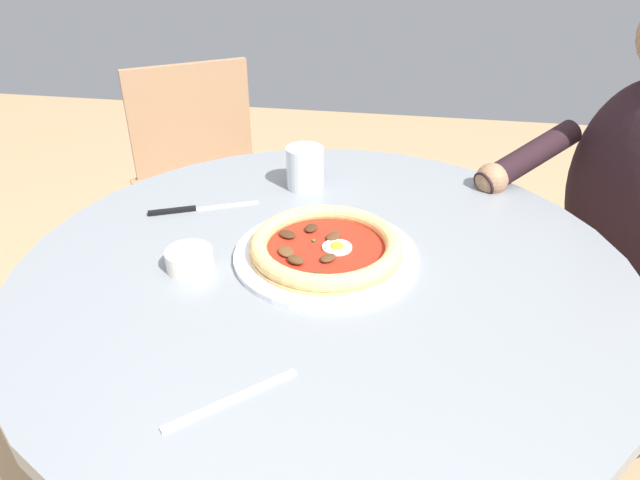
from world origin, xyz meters
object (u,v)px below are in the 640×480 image
at_px(ramekin_capers, 189,259).
at_px(diner_person, 614,272).
at_px(pizza_on_plate, 325,248).
at_px(cafe_chair_spare_near, 204,173).
at_px(water_glass, 305,170).
at_px(dining_table, 324,313).
at_px(steak_knife, 188,209).
at_px(fork_utensil, 232,400).

bearing_deg(ramekin_capers, diner_person, 119.21).
distance_m(pizza_on_plate, cafe_chair_spare_near, 0.95).
xyz_separation_m(water_glass, cafe_chair_spare_near, (-0.49, -0.43, -0.25)).
bearing_deg(dining_table, steak_knife, -115.95).
xyz_separation_m(dining_table, cafe_chair_spare_near, (-0.79, -0.51, -0.11)).
bearing_deg(pizza_on_plate, fork_utensil, -10.03).
height_order(pizza_on_plate, water_glass, water_glass).
bearing_deg(cafe_chair_spare_near, water_glass, 40.72).
bearing_deg(ramekin_capers, water_glass, 159.18).
distance_m(dining_table, ramekin_capers, 0.26).
distance_m(pizza_on_plate, fork_utensil, 0.35).
distance_m(diner_person, cafe_chair_spare_near, 1.20).
relative_size(dining_table, pizza_on_plate, 3.29).
relative_size(dining_table, diner_person, 0.92).
height_order(pizza_on_plate, steak_knife, pizza_on_plate).
bearing_deg(diner_person, cafe_chair_spare_near, -107.68).
relative_size(steak_knife, fork_utensil, 1.43).
distance_m(dining_table, diner_person, 0.77).
bearing_deg(water_glass, steak_knife, -54.70).
height_order(fork_utensil, cafe_chair_spare_near, cafe_chair_spare_near).
relative_size(water_glass, steak_knife, 0.44).
height_order(ramekin_capers, fork_utensil, ramekin_capers).
xyz_separation_m(diner_person, cafe_chair_spare_near, (-0.36, -1.14, 0.01)).
bearing_deg(steak_knife, fork_utensil, 26.53).
distance_m(dining_table, fork_utensil, 0.35).
height_order(steak_knife, cafe_chair_spare_near, cafe_chair_spare_near).
distance_m(water_glass, steak_knife, 0.26).
relative_size(pizza_on_plate, diner_person, 0.28).
distance_m(fork_utensil, cafe_chair_spare_near, 1.22).
bearing_deg(dining_table, cafe_chair_spare_near, -146.85).
bearing_deg(dining_table, diner_person, 124.00).
bearing_deg(steak_knife, diner_person, 106.73).
xyz_separation_m(steak_knife, ramekin_capers, (0.20, 0.08, 0.02)).
relative_size(steak_knife, ramekin_capers, 2.59).
bearing_deg(pizza_on_plate, dining_table, 3.11).
distance_m(steak_knife, cafe_chair_spare_near, 0.71).
relative_size(water_glass, ramekin_capers, 1.14).
height_order(dining_table, fork_utensil, fork_utensil).
distance_m(steak_knife, ramekin_capers, 0.21).
distance_m(dining_table, pizza_on_plate, 0.13).
bearing_deg(ramekin_capers, dining_table, 102.90).
xyz_separation_m(ramekin_capers, cafe_chair_spare_near, (-0.84, -0.29, -0.23)).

